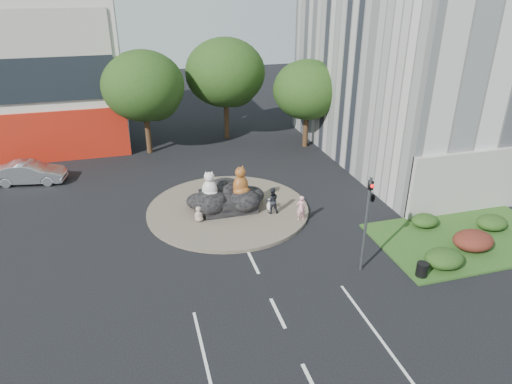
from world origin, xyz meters
TOP-DOWN VIEW (x-y plane):
  - ground at (0.00, 0.00)m, footprint 120.00×120.00m
  - roundabout_island at (0.00, 10.00)m, footprint 10.00×10.00m
  - rock_plinth at (0.00, 10.00)m, footprint 3.20×2.60m
  - grass_verge at (12.00, 3.00)m, footprint 10.00×6.00m
  - tree_left at (-3.93, 22.06)m, footprint 6.46×6.46m
  - tree_mid at (3.07, 24.06)m, footprint 6.84×6.84m
  - tree_right at (9.07, 20.06)m, footprint 5.70×5.70m
  - hedge_near_green at (9.00, 1.00)m, footprint 2.00×1.60m
  - hedge_red at (11.50, 2.00)m, footprint 2.20×1.76m
  - hedge_mid_green at (14.00, 3.50)m, footprint 1.80×1.44m
  - hedge_back_green at (10.50, 4.80)m, footprint 1.60×1.28m
  - traffic_light at (5.10, 2.00)m, footprint 0.44×1.24m
  - street_lamp at (12.82, 8.00)m, footprint 2.34×0.22m
  - cat_white at (-1.13, 9.79)m, footprint 1.26×1.16m
  - cat_tabby at (0.77, 9.75)m, footprint 1.49×1.43m
  - kitten_calico at (-2.00, 8.82)m, footprint 0.73×0.68m
  - kitten_white at (2.44, 9.06)m, footprint 0.54×0.49m
  - pedestrian_pink at (3.81, 7.32)m, footprint 0.58×0.39m
  - pedestrian_dark at (2.44, 8.63)m, footprint 0.87×0.72m
  - parked_car at (-12.49, 17.91)m, footprint 4.95×2.45m
  - litter_bin at (7.50, 0.60)m, footprint 0.59×0.59m

SIDE VIEW (x-z plane):
  - ground at x=0.00m, z-range 0.00..0.00m
  - grass_verge at x=12.00m, z-range 0.00..0.12m
  - roundabout_island at x=0.00m, z-range 0.00..0.20m
  - litter_bin at x=7.50m, z-range 0.12..0.81m
  - hedge_back_green at x=10.50m, z-range 0.12..0.84m
  - hedge_mid_green at x=14.00m, z-range 0.12..0.93m
  - hedge_near_green at x=9.00m, z-range 0.12..1.02m
  - kitten_white at x=2.44m, z-range 0.20..0.99m
  - hedge_red at x=11.50m, z-range 0.12..1.11m
  - rock_plinth at x=0.00m, z-range 0.20..1.10m
  - kitten_calico at x=-2.00m, z-range 0.20..1.17m
  - parked_car at x=-12.49m, z-range 0.00..1.56m
  - pedestrian_pink at x=3.81m, z-range 0.20..1.76m
  - pedestrian_dark at x=2.44m, z-range 0.20..1.84m
  - cat_white at x=-1.13m, z-range 1.10..2.89m
  - cat_tabby at x=0.77m, z-range 1.10..3.02m
  - traffic_light at x=5.10m, z-range 1.12..6.12m
  - street_lamp at x=12.82m, z-range 0.52..8.58m
  - tree_right at x=9.07m, z-range 0.98..8.28m
  - tree_left at x=-3.93m, z-range 1.11..9.38m
  - tree_mid at x=3.07m, z-range 1.18..9.94m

